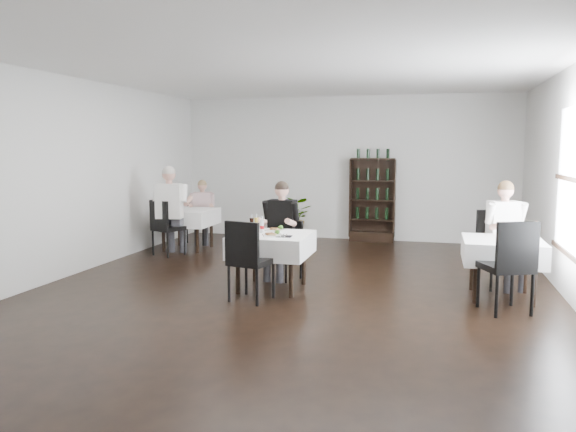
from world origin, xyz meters
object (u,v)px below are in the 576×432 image
object	(u,v)px
wine_shelf	(372,201)
main_table	(272,245)
potted_tree	(294,218)
diner_main	(280,222)

from	to	relation	value
wine_shelf	main_table	world-z (taller)	wine_shelf
potted_tree	diner_main	size ratio (longest dim) A/B	0.63
main_table	diner_main	xyz separation A→B (m)	(-0.06, 0.66, 0.22)
wine_shelf	potted_tree	xyz separation A→B (m)	(-1.64, -0.11, -0.39)
main_table	potted_tree	bearing A→B (deg)	99.95
wine_shelf	diner_main	world-z (taller)	wine_shelf
wine_shelf	main_table	size ratio (longest dim) A/B	1.70
main_table	potted_tree	world-z (taller)	potted_tree
wine_shelf	diner_main	xyz separation A→B (m)	(-0.96, -3.65, -0.01)
wine_shelf	potted_tree	distance (m)	1.69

